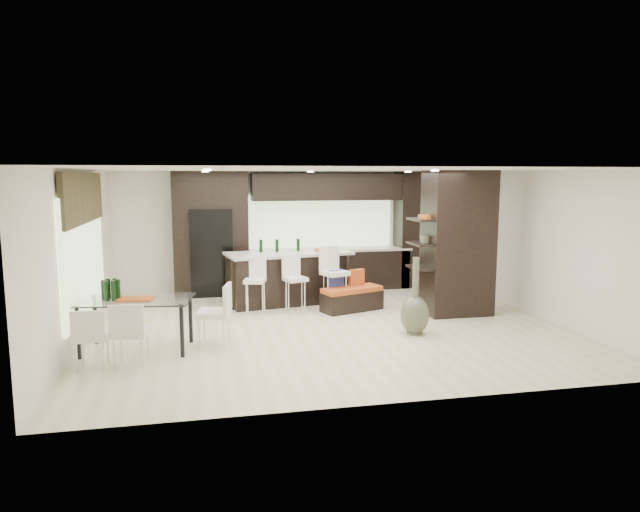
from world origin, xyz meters
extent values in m
plane|color=beige|center=(0.00, 0.00, 0.00)|extent=(8.00, 8.00, 0.00)
cube|color=white|center=(0.00, 3.50, 1.35)|extent=(8.00, 0.02, 2.70)
cube|color=white|center=(-4.00, 0.00, 1.35)|extent=(0.02, 7.00, 2.70)
cube|color=white|center=(4.00, 0.00, 1.35)|extent=(0.02, 7.00, 2.70)
cube|color=white|center=(0.00, 0.00, 2.70)|extent=(8.00, 7.00, 0.02)
cube|color=#B2D199|center=(-3.96, 0.20, 1.35)|extent=(0.04, 3.20, 1.90)
cube|color=#B2D199|center=(0.60, 3.46, 1.55)|extent=(3.40, 0.04, 1.20)
cube|color=brown|center=(-3.93, 0.20, 2.25)|extent=(0.08, 3.00, 0.80)
cube|color=white|center=(0.00, 0.25, 2.68)|extent=(4.00, 3.00, 0.02)
cube|color=black|center=(0.50, 3.17, 1.35)|extent=(6.80, 0.68, 2.70)
cube|color=black|center=(-1.90, 3.12, 0.95)|extent=(0.90, 0.68, 1.90)
cube|color=black|center=(2.60, 0.40, 1.35)|extent=(1.20, 0.80, 2.70)
cube|color=black|center=(-0.36, 2.01, 0.53)|extent=(2.67, 1.49, 1.05)
cube|color=white|center=(-1.14, 1.18, 0.43)|extent=(0.47, 0.47, 0.87)
cube|color=white|center=(-0.36, 1.18, 0.44)|extent=(0.49, 0.49, 0.87)
cube|color=white|center=(0.41, 1.15, 0.50)|extent=(0.57, 0.57, 1.00)
cube|color=black|center=(0.72, 1.01, 0.23)|extent=(1.29, 0.83, 0.46)
cube|color=white|center=(-3.09, -0.78, 0.39)|extent=(1.74, 1.14, 0.78)
cube|color=white|center=(-3.09, -1.55, 0.42)|extent=(0.51, 0.51, 0.85)
cube|color=white|center=(-3.60, -1.53, 0.39)|extent=(0.44, 0.44, 0.79)
cube|color=white|center=(-1.96, -0.78, 0.44)|extent=(0.58, 0.58, 0.89)
camera|label=1|loc=(-2.12, -9.45, 2.60)|focal=32.00mm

